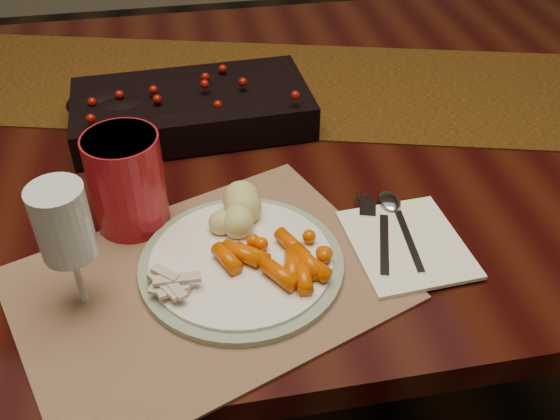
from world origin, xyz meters
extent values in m
plane|color=black|center=(0.00, 0.00, 0.00)|extent=(5.00, 5.00, 0.00)
cube|color=black|center=(0.00, 0.00, 0.38)|extent=(1.80, 1.00, 0.75)
cube|color=#583310|center=(0.05, 0.14, 0.75)|extent=(1.69, 0.77, 0.00)
cube|color=brown|center=(-0.07, -0.33, 0.75)|extent=(0.51, 0.44, 0.00)
cylinder|color=white|center=(-0.02, -0.32, 0.76)|extent=(0.27, 0.27, 0.01)
cube|color=white|center=(0.19, -0.32, 0.76)|extent=(0.15, 0.17, 0.01)
cylinder|color=maroon|center=(-0.15, -0.20, 0.82)|extent=(0.10, 0.10, 0.13)
camera|label=1|loc=(-0.07, -0.85, 1.28)|focal=40.00mm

